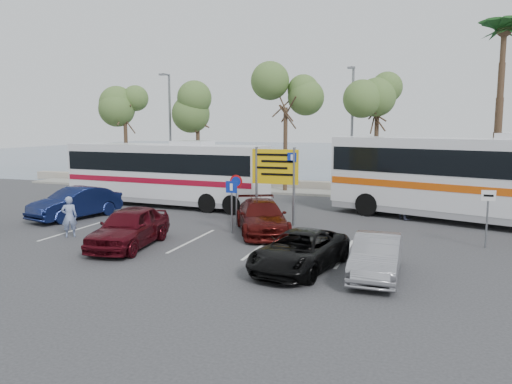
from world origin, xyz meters
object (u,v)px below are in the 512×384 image
(street_lamp_left, at_px, (170,125))
(street_lamp_right, at_px, (352,125))
(car_silver_b, at_px, (377,256))
(coach_bus_left, at_px, (166,175))
(car_maroon, at_px, (262,217))
(car_red, at_px, (129,227))
(direction_sign, at_px, (275,173))
(coach_bus_right, at_px, (475,182))
(car_blue, at_px, (76,203))
(pedestrian_near, at_px, (69,217))
(suv_black, at_px, (300,251))
(pedestrian_far, at_px, (405,200))

(street_lamp_left, distance_m, street_lamp_right, 13.00)
(car_silver_b, bearing_deg, coach_bus_left, 141.53)
(street_lamp_left, height_order, car_maroon, street_lamp_left)
(car_red, bearing_deg, street_lamp_right, 63.02)
(street_lamp_right, xyz_separation_m, car_red, (-6.00, -16.20, -3.84))
(coach_bus_left, bearing_deg, direction_sign, -23.76)
(street_lamp_right, xyz_separation_m, coach_bus_right, (6.75, -7.02, -2.63))
(street_lamp_right, relative_size, car_silver_b, 2.05)
(car_blue, bearing_deg, street_lamp_right, 59.74)
(street_lamp_right, height_order, pedestrian_near, street_lamp_right)
(coach_bus_right, relative_size, suv_black, 3.10)
(street_lamp_left, xyz_separation_m, suv_black, (13.83, -17.02, -3.98))
(direction_sign, xyz_separation_m, coach_bus_left, (-7.50, 3.30, -0.70))
(car_silver_b, bearing_deg, pedestrian_far, 87.26)
(pedestrian_far, bearing_deg, suv_black, 126.91)
(street_lamp_left, distance_m, pedestrian_far, 18.44)
(direction_sign, bearing_deg, street_lamp_right, 79.06)
(car_silver_b, bearing_deg, coach_bus_right, 70.30)
(car_maroon, xyz_separation_m, pedestrian_far, (5.65, 5.24, 0.27))
(pedestrian_near, bearing_deg, direction_sign, 176.87)
(coach_bus_left, distance_m, coach_bus_right, 16.25)
(street_lamp_right, distance_m, pedestrian_near, 18.48)
(street_lamp_left, height_order, car_red, street_lamp_left)
(street_lamp_right, bearing_deg, street_lamp_left, 180.00)
(coach_bus_right, height_order, pedestrian_far, coach_bus_right)
(car_silver_b, xyz_separation_m, pedestrian_far, (0.42, 10.00, 0.32))
(coach_bus_right, bearing_deg, street_lamp_right, 133.87)
(street_lamp_left, distance_m, coach_bus_right, 21.12)
(pedestrian_far, bearing_deg, street_lamp_right, -9.84)
(direction_sign, distance_m, coach_bus_left, 8.23)
(street_lamp_right, relative_size, car_blue, 1.72)
(suv_black, distance_m, pedestrian_near, 10.24)
(car_maroon, relative_size, pedestrian_far, 2.49)
(street_lamp_left, xyz_separation_m, car_silver_b, (16.23, -17.02, -3.96))
(suv_black, bearing_deg, coach_bus_left, 146.19)
(direction_sign, height_order, car_blue, direction_sign)
(car_red, bearing_deg, coach_bus_left, 104.23)
(coach_bus_right, distance_m, car_red, 15.75)
(car_maroon, xyz_separation_m, car_red, (-4.00, -3.94, 0.07))
(direction_sign, xyz_separation_m, car_red, (-4.00, -5.87, -1.67))
(direction_sign, relative_size, coach_bus_left, 0.30)
(car_maroon, bearing_deg, street_lamp_left, 106.42)
(direction_sign, relative_size, suv_black, 0.81)
(car_maroon, distance_m, car_silver_b, 7.08)
(car_silver_b, distance_m, pedestrian_far, 10.01)
(car_silver_b, distance_m, pedestrian_near, 12.62)
(direction_sign, bearing_deg, coach_bus_right, 20.69)
(street_lamp_right, height_order, car_silver_b, street_lamp_right)
(street_lamp_left, relative_size, direction_sign, 2.23)
(suv_black, height_order, pedestrian_far, pedestrian_far)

